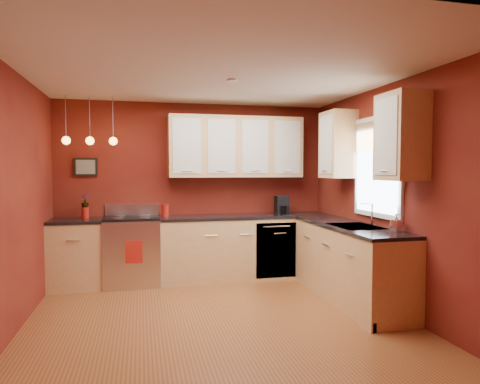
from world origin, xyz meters
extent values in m
plane|color=#9C522D|center=(0.00, 0.00, 0.00)|extent=(4.20, 4.20, 0.00)
cube|color=beige|center=(0.00, 0.00, 2.60)|extent=(4.00, 4.20, 0.02)
cube|color=maroon|center=(0.00, 2.10, 1.30)|extent=(4.00, 0.02, 2.60)
cube|color=maroon|center=(0.00, -2.10, 1.30)|extent=(4.00, 0.02, 2.60)
cube|color=maroon|center=(-2.00, 0.00, 1.30)|extent=(0.02, 4.20, 2.60)
cube|color=maroon|center=(2.00, 0.00, 1.30)|extent=(0.02, 4.20, 2.60)
cube|color=#DCAE76|center=(-1.65, 1.80, 0.45)|extent=(0.70, 0.60, 0.90)
cube|color=#DCAE76|center=(0.73, 1.80, 0.45)|extent=(2.54, 0.60, 0.90)
cube|color=#DCAE76|center=(1.70, 0.45, 0.45)|extent=(0.60, 2.10, 0.90)
cube|color=black|center=(-1.65, 1.80, 0.92)|extent=(0.70, 0.62, 0.04)
cube|color=black|center=(0.73, 1.80, 0.92)|extent=(2.54, 0.62, 0.04)
cube|color=black|center=(1.70, 0.45, 0.92)|extent=(0.62, 2.10, 0.04)
cube|color=silver|center=(-0.92, 1.80, 0.46)|extent=(0.76, 0.64, 0.92)
cube|color=black|center=(-0.92, 1.50, 0.48)|extent=(0.55, 0.02, 0.32)
cylinder|color=silver|center=(-0.92, 1.49, 0.72)|extent=(0.60, 0.02, 0.02)
cube|color=black|center=(-0.92, 1.80, 0.94)|extent=(0.76, 0.60, 0.03)
cylinder|color=gray|center=(-1.10, 1.66, 0.95)|extent=(0.16, 0.16, 0.01)
cylinder|color=gray|center=(-0.74, 1.66, 0.95)|extent=(0.16, 0.16, 0.01)
cylinder|color=gray|center=(-1.10, 1.94, 0.95)|extent=(0.16, 0.16, 0.01)
cylinder|color=gray|center=(-0.74, 1.94, 0.95)|extent=(0.16, 0.16, 0.01)
cube|color=silver|center=(-0.92, 2.10, 1.03)|extent=(0.76, 0.04, 0.16)
cube|color=silver|center=(1.10, 1.51, 0.45)|extent=(0.60, 0.02, 0.80)
cube|color=gray|center=(1.70, 0.30, 0.92)|extent=(0.50, 0.70, 0.05)
cube|color=black|center=(1.70, 0.47, 0.91)|extent=(0.42, 0.30, 0.02)
cube|color=black|center=(1.70, 0.13, 0.91)|extent=(0.42, 0.30, 0.02)
cylinder|color=white|center=(1.92, 0.30, 1.08)|extent=(0.02, 0.02, 0.28)
cylinder|color=white|center=(1.85, 0.30, 1.21)|extent=(0.16, 0.02, 0.02)
cube|color=white|center=(1.98, 0.30, 1.65)|extent=(0.04, 1.02, 1.22)
cube|color=white|center=(1.97, 0.30, 1.65)|extent=(0.01, 0.90, 1.10)
cube|color=#9F764F|center=(1.95, 0.30, 2.02)|extent=(0.02, 0.96, 0.36)
cube|color=#DCAE76|center=(0.60, 1.93, 1.95)|extent=(2.00, 0.35, 0.90)
cube|color=#DCAE76|center=(1.82, 0.32, 1.95)|extent=(0.35, 1.95, 0.90)
cube|color=black|center=(-1.55, 2.08, 1.65)|extent=(0.32, 0.03, 0.26)
cylinder|color=gray|center=(-1.75, 1.75, 2.30)|extent=(0.01, 0.01, 0.60)
sphere|color=#FFA53F|center=(-1.75, 1.75, 2.00)|extent=(0.11, 0.11, 0.11)
cylinder|color=gray|center=(-1.45, 1.75, 2.30)|extent=(0.01, 0.01, 0.60)
sphere|color=#FFA53F|center=(-1.45, 1.75, 2.00)|extent=(0.11, 0.11, 0.11)
cylinder|color=gray|center=(-1.15, 1.75, 2.30)|extent=(0.01, 0.01, 0.60)
sphere|color=#FFA53F|center=(-1.15, 1.75, 2.00)|extent=(0.11, 0.11, 0.11)
cylinder|color=#A71A12|center=(-0.45, 1.90, 1.02)|extent=(0.10, 0.10, 0.16)
cylinder|color=#A71A12|center=(-0.45, 1.90, 1.10)|extent=(0.11, 0.11, 0.02)
cylinder|color=#A71A12|center=(-1.54, 1.89, 1.02)|extent=(0.10, 0.10, 0.16)
imported|color=#A71A12|center=(-1.54, 1.89, 1.17)|extent=(0.12, 0.12, 0.19)
cube|color=black|center=(1.29, 1.84, 1.08)|extent=(0.20, 0.16, 0.28)
cylinder|color=black|center=(1.29, 1.79, 1.00)|extent=(0.11, 0.11, 0.13)
imported|color=white|center=(1.88, -0.25, 1.04)|extent=(0.11, 0.11, 0.20)
cube|color=#A71A12|center=(-0.89, 1.47, 0.52)|extent=(0.22, 0.02, 0.30)
camera|label=1|loc=(-0.80, -4.32, 1.61)|focal=32.00mm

